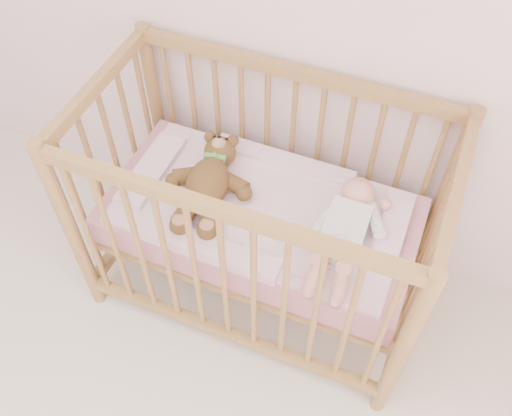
% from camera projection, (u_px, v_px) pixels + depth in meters
% --- Properties ---
extents(crib, '(1.36, 0.76, 1.00)m').
position_uv_depth(crib, '(261.00, 218.00, 2.27)').
color(crib, '#A38045').
rests_on(crib, floor).
extents(mattress, '(1.22, 0.62, 0.13)m').
position_uv_depth(mattress, '(261.00, 220.00, 2.28)').
color(mattress, pink).
rests_on(mattress, crib).
extents(blanket, '(1.10, 0.58, 0.06)m').
position_uv_depth(blanket, '(261.00, 208.00, 2.22)').
color(blanket, '#E59DBB').
rests_on(blanket, mattress).
extents(baby, '(0.29, 0.58, 0.14)m').
position_uv_depth(baby, '(346.00, 227.00, 2.07)').
color(baby, white).
rests_on(baby, blanket).
extents(teddy_bear, '(0.44, 0.57, 0.14)m').
position_uv_depth(teddy_bear, '(208.00, 182.00, 2.19)').
color(teddy_bear, brown).
rests_on(teddy_bear, blanket).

